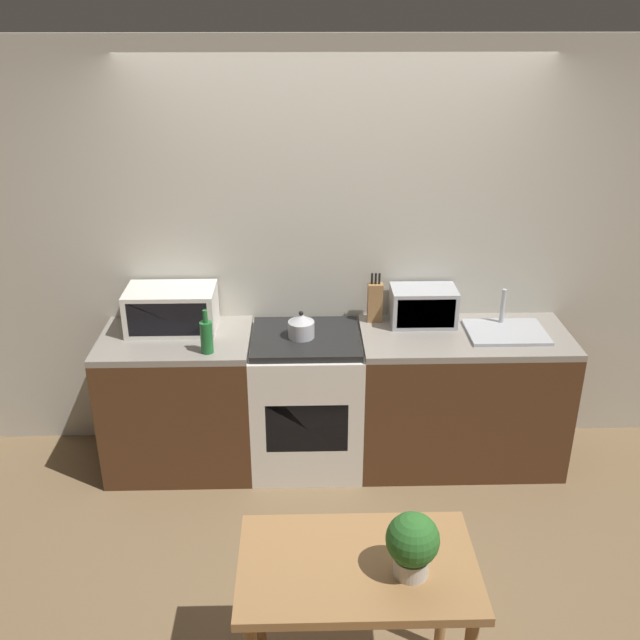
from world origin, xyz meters
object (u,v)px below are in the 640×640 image
Objects in this scene: bottle at (207,336)px; toaster_oven at (423,306)px; stove_range at (306,400)px; dining_table at (357,584)px; kettle at (301,326)px; microwave at (172,309)px.

bottle reaches higher than toaster_oven.
dining_table is (0.19, -1.75, 0.19)m from stove_range.
kettle is 0.18× the size of dining_table.
stove_range reaches higher than dining_table.
bottle reaches higher than kettle.
kettle reaches higher than stove_range.
microwave is at bearing 171.42° from stove_range.
kettle is at bearing 97.09° from dining_table.
stove_range is 0.53m from kettle.
microwave is (-0.82, 0.12, 0.58)m from stove_range.
bottle is (0.25, -0.33, -0.03)m from microwave.
stove_range is 3.38× the size of bottle.
bottle is 1.36m from toaster_oven.
toaster_oven is at bearing 12.65° from stove_range.
stove_range is at bearing -167.35° from toaster_oven.
toaster_oven is at bearing 15.72° from bottle.
toaster_oven is at bearing 74.06° from dining_table.
dining_table is (0.22, -1.74, -0.33)m from kettle.
microwave is 2.03× the size of bottle.
bottle is at bearing -52.50° from microwave.
dining_table is (0.76, -1.55, -0.36)m from bottle.
bottle reaches higher than microwave.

